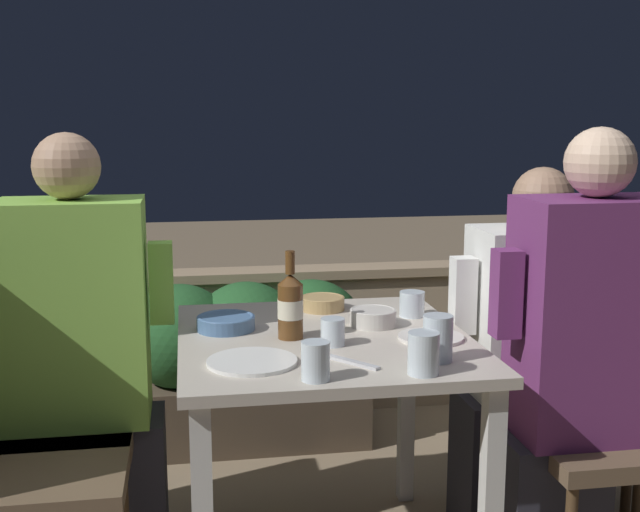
{
  "coord_description": "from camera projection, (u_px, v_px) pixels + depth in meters",
  "views": [
    {
      "loc": [
        -0.38,
        -2.17,
        1.35
      ],
      "look_at": [
        0.0,
        0.07,
        0.94
      ],
      "focal_mm": 45.0,
      "sensor_mm": 36.0,
      "label": 1
    }
  ],
  "objects": [
    {
      "name": "planter_hedge",
      "position": [
        247.0,
        354.0,
        3.28
      ],
      "size": [
        0.98,
        0.47,
        0.68
      ],
      "color": "brown",
      "rests_on": "ground_plane"
    },
    {
      "name": "chair_right_far",
      "position": [
        587.0,
        358.0,
        2.61
      ],
      "size": [
        0.46,
        0.46,
        0.97
      ],
      "color": "brown",
      "rests_on": "ground_plane"
    },
    {
      "name": "person_purple_stripe",
      "position": [
        578.0,
        363.0,
        2.24
      ],
      "size": [
        0.49,
        0.26,
        1.31
      ],
      "color": "#282833",
      "rests_on": "ground_plane"
    },
    {
      "name": "beer_bottle",
      "position": [
        290.0,
        305.0,
        2.25
      ],
      "size": [
        0.07,
        0.07,
        0.25
      ],
      "color": "brown",
      "rests_on": "dining_table"
    },
    {
      "name": "plate_1",
      "position": [
        431.0,
        337.0,
        2.25
      ],
      "size": [
        0.19,
        0.19,
        0.01
      ],
      "color": "silver",
      "rests_on": "dining_table"
    },
    {
      "name": "bowl_2",
      "position": [
        373.0,
        316.0,
        2.39
      ],
      "size": [
        0.14,
        0.14,
        0.05
      ],
      "color": "beige",
      "rests_on": "dining_table"
    },
    {
      "name": "fork_0",
      "position": [
        351.0,
        362.0,
        2.03
      ],
      "size": [
        0.12,
        0.14,
        0.01
      ],
      "color": "silver",
      "rests_on": "dining_table"
    },
    {
      "name": "glass_cup_1",
      "position": [
        423.0,
        353.0,
        1.94
      ],
      "size": [
        0.08,
        0.08,
        0.1
      ],
      "color": "silver",
      "rests_on": "dining_table"
    },
    {
      "name": "bowl_0",
      "position": [
        226.0,
        322.0,
        2.34
      ],
      "size": [
        0.17,
        0.17,
        0.04
      ],
      "color": "#4C709E",
      "rests_on": "dining_table"
    },
    {
      "name": "potted_plant",
      "position": [
        602.0,
        334.0,
        3.41
      ],
      "size": [
        0.4,
        0.4,
        0.69
      ],
      "color": "brown",
      "rests_on": "ground_plane"
    },
    {
      "name": "parapet_wall",
      "position": [
        274.0,
        339.0,
        3.64
      ],
      "size": [
        9.0,
        0.18,
        0.66
      ],
      "color": "tan",
      "rests_on": "ground_plane"
    },
    {
      "name": "dining_table",
      "position": [
        324.0,
        370.0,
        2.3
      ],
      "size": [
        0.82,
        0.88,
        0.72
      ],
      "color": "#BCB2A3",
      "rests_on": "ground_plane"
    },
    {
      "name": "plate_0",
      "position": [
        252.0,
        361.0,
        2.03
      ],
      "size": [
        0.23,
        0.23,
        0.01
      ],
      "color": "white",
      "rests_on": "dining_table"
    },
    {
      "name": "glass_cup_2",
      "position": [
        438.0,
        338.0,
        2.04
      ],
      "size": [
        0.08,
        0.08,
        0.12
      ],
      "color": "silver",
      "rests_on": "dining_table"
    },
    {
      "name": "glass_cup_4",
      "position": [
        316.0,
        361.0,
        1.9
      ],
      "size": [
        0.07,
        0.07,
        0.09
      ],
      "color": "silver",
      "rests_on": "dining_table"
    },
    {
      "name": "glass_cup_0",
      "position": [
        412.0,
        304.0,
        2.5
      ],
      "size": [
        0.08,
        0.08,
        0.08
      ],
      "color": "silver",
      "rests_on": "dining_table"
    },
    {
      "name": "glass_cup_3",
      "position": [
        333.0,
        332.0,
        2.19
      ],
      "size": [
        0.07,
        0.07,
        0.08
      ],
      "color": "silver",
      "rests_on": "dining_table"
    },
    {
      "name": "chair_left_far",
      "position": [
        15.0,
        386.0,
        2.33
      ],
      "size": [
        0.46,
        0.46,
        0.97
      ],
      "color": "brown",
      "rests_on": "ground_plane"
    },
    {
      "name": "person_white_polo",
      "position": [
        525.0,
        352.0,
        2.57
      ],
      "size": [
        0.49,
        0.26,
        1.19
      ],
      "color": "#282833",
      "rests_on": "ground_plane"
    },
    {
      "name": "bowl_1",
      "position": [
        322.0,
        302.0,
        2.59
      ],
      "size": [
        0.14,
        0.14,
        0.04
      ],
      "color": "tan",
      "rests_on": "dining_table"
    },
    {
      "name": "person_green_blouse",
      "position": [
        88.0,
        354.0,
        2.35
      ],
      "size": [
        0.49,
        0.26,
        1.3
      ],
      "color": "#282833",
      "rests_on": "ground_plane"
    }
  ]
}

